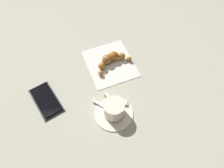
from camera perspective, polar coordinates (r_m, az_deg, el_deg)
name	(u,v)px	position (r m, az deg, el deg)	size (l,w,h in m)	color
ground_plane	(110,83)	(0.86, -0.56, 0.25)	(1.80, 1.80, 0.00)	#A7A391
saucer	(114,113)	(0.79, 0.54, -7.11)	(0.13, 0.13, 0.01)	beige
espresso_cup	(114,108)	(0.76, 0.47, -5.87)	(0.10, 0.07, 0.06)	beige
teaspoon	(112,111)	(0.79, 0.03, -6.57)	(0.09, 0.10, 0.01)	silver
sugar_packet	(117,103)	(0.80, 1.12, -4.64)	(0.07, 0.02, 0.01)	beige
napkin	(110,63)	(0.91, -0.47, 5.01)	(0.20, 0.17, 0.00)	silver
croissant	(111,59)	(0.90, -0.30, 6.01)	(0.10, 0.14, 0.04)	brown
cell_phone	(46,100)	(0.85, -15.70, -3.78)	(0.16, 0.13, 0.01)	black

